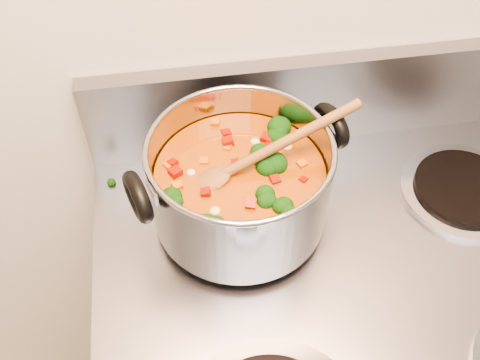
{
  "coord_description": "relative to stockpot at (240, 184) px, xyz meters",
  "views": [
    {
      "loc": [
        -0.33,
        0.84,
        1.58
      ],
      "look_at": [
        -0.25,
        1.32,
        1.01
      ],
      "focal_mm": 40.0,
      "sensor_mm": 36.0,
      "label": 1
    }
  ],
  "objects": [
    {
      "name": "wooden_spoon",
      "position": [
        0.01,
        0.0,
        0.04
      ],
      "size": [
        0.26,
        0.08,
        0.1
      ],
      "rotation": [
        0.0,
        0.0,
        0.21
      ],
      "color": "brown",
      "rests_on": "stockpot"
    },
    {
      "name": "cooktop_crumbs",
      "position": [
        0.06,
        -0.01,
        -0.08
      ],
      "size": [
        0.35,
        0.28,
        0.01
      ],
      "color": "black",
      "rests_on": "electric_range"
    },
    {
      "name": "stockpot",
      "position": [
        0.0,
        0.0,
        0.0
      ],
      "size": [
        0.32,
        0.26,
        0.16
      ],
      "rotation": [
        0.0,
        0.0,
        0.31
      ],
      "color": "#9B9AA2",
      "rests_on": "electric_range"
    }
  ]
}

